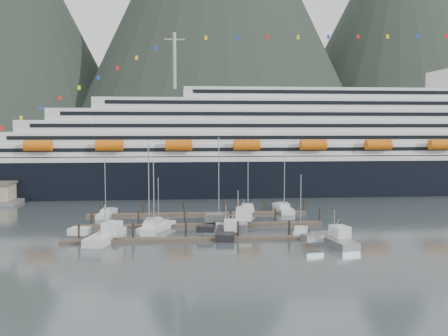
{
  "coord_description": "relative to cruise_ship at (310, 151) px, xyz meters",
  "views": [
    {
      "loc": [
        -9.33,
        -97.81,
        19.24
      ],
      "look_at": [
        1.3,
        22.0,
        9.84
      ],
      "focal_mm": 42.0,
      "sensor_mm": 36.0,
      "label": 1
    }
  ],
  "objects": [
    {
      "name": "ground",
      "position": [
        -30.03,
        -54.94,
        -12.04
      ],
      "size": [
        1600.0,
        1600.0,
        0.0
      ],
      "primitive_type": "plane",
      "color": "#4E5B5C",
      "rests_on": "ground"
    },
    {
      "name": "sailboat_h",
      "position": [
        -17.44,
        -61.54,
        -11.64
      ],
      "size": [
        4.34,
        8.27,
        11.28
      ],
      "rotation": [
        0.0,
        0.0,
        1.3
      ],
      "color": "#BBBBBB",
      "rests_on": "ground"
    },
    {
      "name": "sailboat_e",
      "position": [
        -54.81,
        -38.26,
        -11.62
      ],
      "size": [
        3.6,
        10.27,
        13.51
      ],
      "rotation": [
        0.0,
        0.0,
        1.47
      ],
      "color": "#BBBBBB",
      "rests_on": "ground"
    },
    {
      "name": "cruise_ship",
      "position": [
        0.0,
        0.0,
        0.0
      ],
      "size": [
        210.0,
        30.4,
        50.3
      ],
      "color": "black",
      "rests_on": "ground"
    },
    {
      "name": "sailboat_c",
      "position": [
        -43.44,
        -50.07,
        -11.66
      ],
      "size": [
        4.99,
        8.6,
        9.8
      ],
      "rotation": [
        0.0,
        0.0,
        1.92
      ],
      "color": "#BBBBBB",
      "rests_on": "ground"
    },
    {
      "name": "dock_near",
      "position": [
        -34.95,
        -64.89,
        -11.73
      ],
      "size": [
        48.18,
        2.28,
        3.2
      ],
      "color": "#483C2E",
      "rests_on": "ground"
    },
    {
      "name": "dock_far",
      "position": [
        -34.95,
        -38.89,
        -11.73
      ],
      "size": [
        48.18,
        2.28,
        3.2
      ],
      "color": "#483C2E",
      "rests_on": "ground"
    },
    {
      "name": "trawler_a",
      "position": [
        -51.86,
        -63.49,
        -11.17
      ],
      "size": [
        9.43,
        12.69,
        6.71
      ],
      "rotation": [
        0.0,
        0.0,
        1.34
      ],
      "color": "#BBBBBB",
      "rests_on": "ground"
    },
    {
      "name": "mountains",
      "position": [
        22.46,
        533.6,
        151.36
      ],
      "size": [
        870.0,
        440.0,
        420.0
      ],
      "color": "black",
      "rests_on": "ground"
    },
    {
      "name": "dock_mid",
      "position": [
        -34.95,
        -51.89,
        -11.73
      ],
      "size": [
        48.18,
        2.28,
        3.2
      ],
      "color": "#483C2E",
      "rests_on": "ground"
    },
    {
      "name": "trawler_b",
      "position": [
        -31.12,
        -62.16,
        -11.21
      ],
      "size": [
        7.59,
        9.94,
        6.21
      ],
      "rotation": [
        0.0,
        0.0,
        1.44
      ],
      "color": "black",
      "rests_on": "ground"
    },
    {
      "name": "sailboat_g",
      "position": [
        -15.22,
        -35.03,
        -11.6
      ],
      "size": [
        3.04,
        12.03,
        14.32
      ],
      "rotation": [
        0.0,
        0.0,
        1.57
      ],
      "color": "#BBBBBB",
      "rests_on": "ground"
    },
    {
      "name": "sailboat_b",
      "position": [
        -44.65,
        -55.45,
        -11.58
      ],
      "size": [
        3.04,
        10.98,
        16.89
      ],
      "rotation": [
        0.0,
        0.0,
        1.55
      ],
      "color": "#BBBBBB",
      "rests_on": "ground"
    },
    {
      "name": "sailboat_f",
      "position": [
        -23.4,
        -34.95,
        -11.61
      ],
      "size": [
        3.89,
        9.8,
        13.94
      ],
      "rotation": [
        0.0,
        0.0,
        1.45
      ],
      "color": "#BBBBBB",
      "rests_on": "ground"
    },
    {
      "name": "trawler_e",
      "position": [
        -27.91,
        -52.92,
        -11.07
      ],
      "size": [
        9.47,
        12.41,
        7.78
      ],
      "rotation": [
        0.0,
        0.0,
        1.4
      ],
      "color": "gray",
      "rests_on": "ground"
    },
    {
      "name": "trawler_d",
      "position": [
        -13.98,
        -69.97,
        -11.21
      ],
      "size": [
        8.48,
        11.08,
        6.29
      ],
      "rotation": [
        0.0,
        0.0,
        1.81
      ],
      "color": "gray",
      "rests_on": "ground"
    },
    {
      "name": "sailboat_a",
      "position": [
        -43.37,
        -55.03,
        -11.6
      ],
      "size": [
        7.18,
        10.5,
        13.67
      ],
      "rotation": [
        0.0,
        0.0,
        1.11
      ],
      "color": "#BBBBBB",
      "rests_on": "ground"
    },
    {
      "name": "sailboat_d",
      "position": [
        -31.35,
        -48.12,
        -11.59
      ],
      "size": [
        4.0,
        11.82,
        17.78
      ],
      "rotation": [
        0.0,
        0.0,
        1.68
      ],
      "color": "#BBBBBB",
      "rests_on": "ground"
    }
  ]
}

